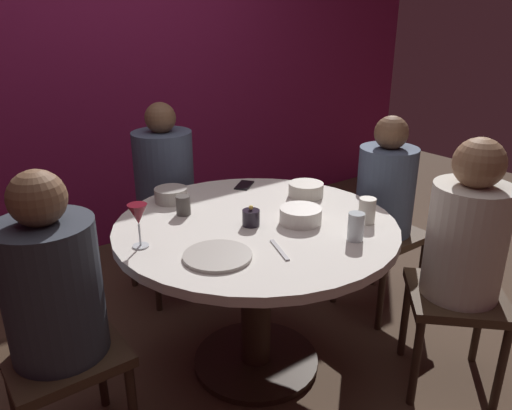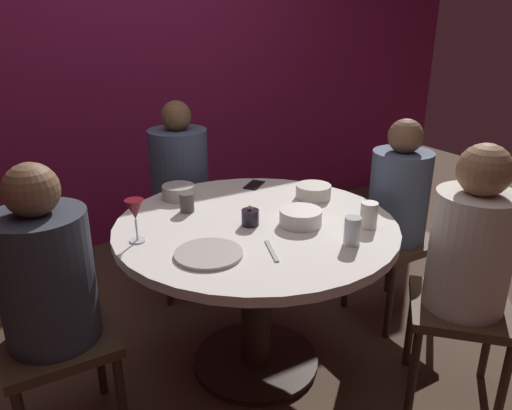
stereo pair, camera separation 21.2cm
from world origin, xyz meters
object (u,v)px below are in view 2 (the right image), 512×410
object	(u,v)px
seated_diner_front_right	(471,251)
cell_phone	(254,185)
cup_by_right_diner	(369,215)
bowl_serving_large	(301,217)
seated_diner_right	(399,199)
cup_by_left_diner	(187,202)
dinner_plate	(209,254)
dining_table	(256,257)
seated_diner_left	(47,281)
bowl_salad_center	(178,192)
candle_holder	(250,217)
wine_glass	(135,211)
seated_diner_back	(180,177)
cup_near_candle	(352,231)
bowl_small_white	(313,191)

from	to	relation	value
seated_diner_front_right	cell_phone	world-z (taller)	seated_diner_front_right
cell_phone	cup_by_right_diner	xyz separation A→B (m)	(0.14, -0.71, 0.05)
bowl_serving_large	cup_by_right_diner	xyz separation A→B (m)	(0.23, -0.17, 0.02)
seated_diner_right	cup_by_left_diner	distance (m)	1.11
dinner_plate	cup_by_left_diner	world-z (taller)	cup_by_left_diner
dining_table	bowl_serving_large	world-z (taller)	bowl_serving_large
seated_diner_left	cup_by_right_diner	distance (m)	1.28
seated_diner_left	dining_table	bearing A→B (deg)	0.00
bowl_salad_center	cup_by_left_diner	distance (m)	0.18
seated_diner_left	candle_holder	bearing A→B (deg)	-0.96
wine_glass	cell_phone	size ratio (longest dim) A/B	1.26
cup_by_left_diner	candle_holder	bearing A→B (deg)	-58.73
seated_diner_back	cup_near_candle	size ratio (longest dim) A/B	9.99
seated_diner_right	cup_near_candle	world-z (taller)	seated_diner_right
cell_phone	cup_by_right_diner	bearing A→B (deg)	153.39
bowl_serving_large	candle_holder	bearing A→B (deg)	151.05
cell_phone	cup_by_right_diner	size ratio (longest dim) A/B	1.26
seated_diner_left	cup_by_left_diner	world-z (taller)	seated_diner_left
bowl_serving_large	bowl_salad_center	world-z (taller)	bowl_serving_large
seated_diner_right	wine_glass	world-z (taller)	seated_diner_right
dining_table	cup_by_left_diner	size ratio (longest dim) A/B	14.01
seated_diner_front_right	wine_glass	bearing A→B (deg)	13.28
cell_phone	seated_diner_left	bearing A→B (deg)	73.20
seated_diner_right	cup_by_left_diner	world-z (taller)	seated_diner_right
seated_diner_right	bowl_small_white	size ratio (longest dim) A/B	6.44
dinner_plate	cup_by_right_diner	xyz separation A→B (m)	(0.70, -0.11, 0.05)
seated_diner_right	bowl_salad_center	world-z (taller)	seated_diner_right
bowl_small_white	cup_near_candle	bearing A→B (deg)	-110.33
seated_diner_back	seated_diner_front_right	distance (m)	1.61
seated_diner_back	seated_diner_front_right	size ratio (longest dim) A/B	1.00
dining_table	cup_by_right_diner	distance (m)	0.53
cup_by_left_diner	seated_diner_right	bearing A→B (deg)	-14.02
candle_holder	bowl_serving_large	world-z (taller)	candle_holder
seated_diner_back	bowl_serving_large	world-z (taller)	seated_diner_back
seated_diner_left	seated_diner_back	world-z (taller)	seated_diner_back
wine_glass	dinner_plate	size ratio (longest dim) A/B	0.68
wine_glass	bowl_salad_center	size ratio (longest dim) A/B	1.12
seated_diner_left	bowl_salad_center	distance (m)	0.82
seated_diner_right	cup_by_left_diner	bearing A→B (deg)	-14.02
seated_diner_back	seated_diner_right	world-z (taller)	seated_diner_back
dining_table	bowl_small_white	world-z (taller)	bowl_small_white
seated_diner_front_right	candle_holder	size ratio (longest dim) A/B	12.61
dining_table	cup_by_right_diner	xyz separation A→B (m)	(0.38, -0.29, 0.23)
dining_table	seated_diner_back	xyz separation A→B (m)	(0.00, 0.87, 0.14)
dining_table	candle_holder	world-z (taller)	candle_holder
bowl_serving_large	cup_by_left_diner	xyz separation A→B (m)	(-0.36, 0.39, 0.01)
dinner_plate	cup_near_candle	xyz separation A→B (m)	(0.52, -0.20, 0.05)
seated_diner_right	candle_holder	size ratio (longest dim) A/B	12.15
seated_diner_front_right	seated_diner_right	bearing A→B (deg)	-66.43
seated_diner_right	cell_phone	xyz separation A→B (m)	(-0.62, 0.42, 0.06)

